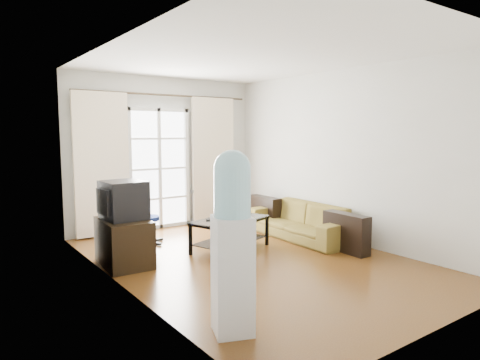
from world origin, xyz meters
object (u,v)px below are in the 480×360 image
coffee_table (230,230)px  water_cooler (233,239)px  task_chair (146,228)px  sofa (301,221)px  crt_tv (122,200)px  tv_stand (124,242)px

coffee_table → water_cooler: (-1.47, -2.17, 0.53)m
task_chair → sofa: bearing=-34.2°
sofa → coffee_table: bearing=-91.1°
sofa → crt_tv: (-2.87, 0.32, 0.57)m
sofa → water_cooler: size_ratio=1.25×
tv_stand → task_chair: bearing=55.1°
sofa → task_chair: size_ratio=2.45×
sofa → coffee_table: 1.34m
water_cooler → tv_stand: bearing=112.7°
crt_tv → coffee_table: bearing=-11.2°
coffee_table → tv_stand: tv_stand is taller
crt_tv → water_cooler: 2.41m
tv_stand → water_cooler: 2.43m
crt_tv → water_cooler: size_ratio=0.36×
coffee_table → task_chair: bearing=128.2°
water_cooler → task_chair: bearing=100.5°
tv_stand → task_chair: 1.11m
water_cooler → coffee_table: bearing=77.1°
sofa → coffee_table: (-1.34, 0.08, 0.02)m
task_chair → water_cooler: 3.36m
tv_stand → water_cooler: (0.06, -2.38, 0.52)m
crt_tv → task_chair: size_ratio=0.70×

